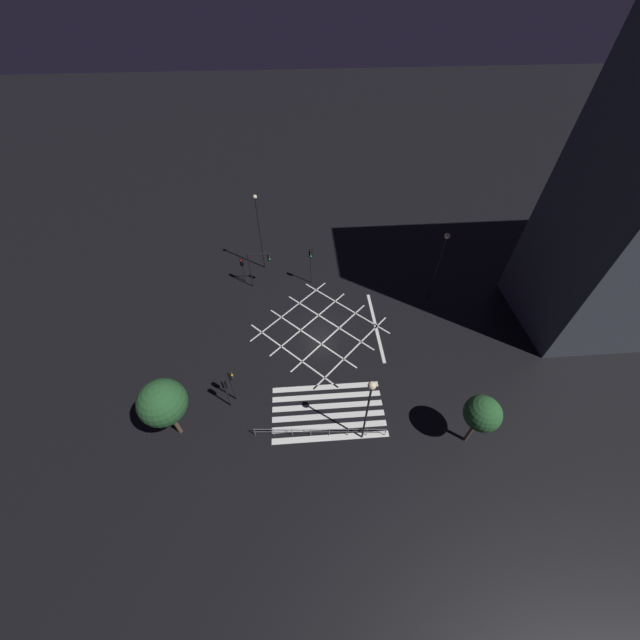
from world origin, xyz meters
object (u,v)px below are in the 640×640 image
object	(u,v)px
street_lamp_east	(259,225)
traffic_light_sw_main	(231,380)
street_lamp_west	(369,400)
street_tree_far	(482,414)
traffic_light_nw_main	(260,262)
traffic_light_median_north	(311,259)
traffic_light_sw_cross	(225,388)
traffic_light_nw_cross	(242,265)
street_tree_near	(163,403)
street_lamp_far	(442,253)

from	to	relation	value
street_lamp_east	traffic_light_sw_main	bearing A→B (deg)	-95.78
street_lamp_west	street_tree_far	world-z (taller)	street_lamp_west
traffic_light_nw_main	traffic_light_median_north	distance (m)	5.27
traffic_light_sw_cross	traffic_light_nw_cross	distance (m)	15.32
street_tree_near	street_tree_far	size ratio (longest dim) A/B	1.13
traffic_light_nw_main	traffic_light_median_north	xyz separation A→B (m)	(5.27, 0.07, -0.01)
traffic_light_nw_cross	traffic_light_sw_main	bearing A→B (deg)	1.40
traffic_light_sw_main	street_tree_far	size ratio (longest dim) A/B	0.75
traffic_light_sw_cross	street_tree_near	size ratio (longest dim) A/B	0.59
street_tree_near	street_tree_far	xyz separation A→B (m)	(21.75, -2.27, -0.29)
traffic_light_sw_cross	street_tree_near	world-z (taller)	street_tree_near
traffic_light_sw_cross	street_tree_far	bearing A→B (deg)	-103.50
traffic_light_nw_cross	traffic_light_median_north	distance (m)	7.41
street_lamp_east	traffic_light_sw_cross	bearing A→B (deg)	-97.10
traffic_light_sw_cross	street_lamp_far	distance (m)	22.95
traffic_light_sw_main	street_tree_near	xyz separation A→B (m)	(-4.17, -2.53, 1.49)
traffic_light_nw_main	street_tree_far	bearing A→B (deg)	-49.70
traffic_light_median_north	street_lamp_far	xyz separation A→B (m)	(12.30, -3.18, 2.50)
street_lamp_far	street_tree_near	world-z (taller)	street_lamp_far
traffic_light_sw_main	traffic_light_nw_cross	bearing A→B (deg)	91.40
street_lamp_east	street_tree_far	bearing A→B (deg)	-54.23
traffic_light_sw_cross	traffic_light_nw_main	distance (m)	14.61
street_lamp_far	street_lamp_east	bearing A→B (deg)	160.11
traffic_light_sw_cross	traffic_light_median_north	xyz separation A→B (m)	(7.39, 14.51, 0.73)
traffic_light_median_north	street_lamp_east	world-z (taller)	street_lamp_east
street_lamp_far	street_tree_near	distance (m)	27.00
street_lamp_west	street_tree_near	size ratio (longest dim) A/B	1.25
traffic_light_sw_cross	street_tree_near	xyz separation A→B (m)	(-3.71, -2.06, 1.80)
traffic_light_sw_main	traffic_light_nw_main	xyz separation A→B (m)	(1.66, 13.97, 0.42)
street_lamp_west	traffic_light_nw_cross	bearing A→B (deg)	118.29
traffic_light_sw_cross	street_lamp_west	distance (m)	11.26
traffic_light_nw_cross	street_tree_far	world-z (taller)	street_tree_far
traffic_light_sw_main	street_lamp_far	bearing A→B (deg)	29.45
traffic_light_median_north	street_lamp_west	xyz separation A→B (m)	(2.86, -18.06, 2.29)
traffic_light_sw_cross	street_lamp_far	size ratio (longest dim) A/B	0.45
traffic_light_sw_main	street_lamp_east	distance (m)	17.50
street_tree_near	traffic_light_sw_main	bearing A→B (deg)	31.28
traffic_light_median_north	traffic_light_nw_cross	bearing A→B (deg)	-96.33
street_tree_far	street_tree_near	bearing A→B (deg)	174.03
traffic_light_sw_main	traffic_light_median_north	world-z (taller)	traffic_light_median_north
street_lamp_far	street_tree_near	bearing A→B (deg)	-150.22
traffic_light_sw_main	street_lamp_far	size ratio (longest dim) A/B	0.50
street_lamp_west	street_tree_near	world-z (taller)	street_lamp_west
traffic_light_nw_cross	traffic_light_nw_main	xyz separation A→B (m)	(2.03, -0.88, 0.98)
traffic_light_sw_main	traffic_light_nw_main	distance (m)	14.07
traffic_light_median_north	traffic_light_nw_main	bearing A→B (deg)	-89.24
traffic_light_nw_main	street_tree_near	xyz separation A→B (m)	(-5.83, -16.50, 1.07)
traffic_light_sw_cross	street_tree_far	distance (m)	18.62
street_lamp_east	street_lamp_far	world-z (taller)	street_lamp_east
traffic_light_nw_cross	street_lamp_west	distance (m)	21.68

